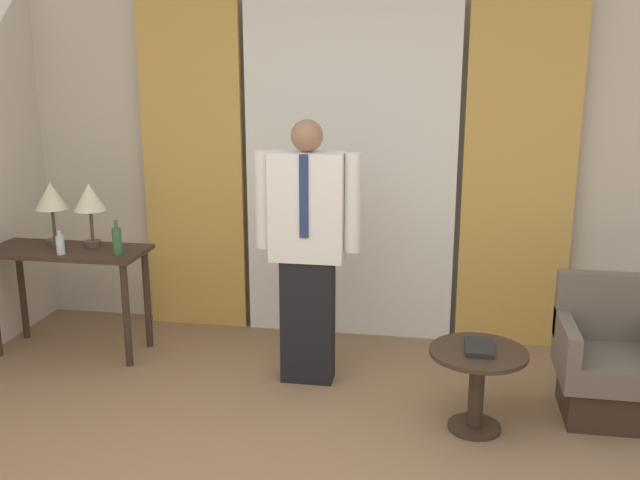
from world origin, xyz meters
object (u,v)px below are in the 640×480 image
Objects in this scene: table_lamp_left at (51,198)px; bottle_by_lamp at (117,241)px; armchair at (608,366)px; book at (479,347)px; desk at (69,268)px; bottle_near_edge at (60,245)px; table_lamp_right at (90,200)px; side_table at (477,376)px; person at (307,244)px.

table_lamp_left is 0.65m from bottle_by_lamp.
armchair is 3.24× the size of book.
armchair is at bearing -5.30° from desk.
desk is 1.36× the size of armchair.
desk is at bearing 103.71° from bottle_near_edge.
table_lamp_right is 0.38m from bottle_near_edge.
bottle_by_lamp is 0.43× the size of side_table.
person reaches higher than table_lamp_left.
bottle_by_lamp is at bearing 175.95° from person.
person reaches higher than armchair.
side_table is at bearing -97.67° from book.
table_lamp_right is at bearing 170.23° from person.
desk is at bearing 174.38° from person.
armchair is (3.63, -0.34, -0.33)m from desk.
table_lamp_left is 3.16m from book.
bottle_by_lamp is at bearing -33.68° from table_lamp_right.
desk is 0.49m from bottle_by_lamp.
table_lamp_right reaches higher than bottle_near_edge.
book reaches higher than side_table.
person reaches higher than bottle_near_edge.
bottle_near_edge is (0.03, -0.14, 0.21)m from desk.
bottle_by_lamp is 0.29× the size of armchair.
table_lamp_right is at bearing 65.02° from bottle_near_edge.
book is (2.43, -0.57, -0.37)m from bottle_by_lamp.
bottle_by_lamp is at bearing 166.72° from book.
bottle_near_edge is at bearing 169.50° from side_table.
armchair is at bearing 22.10° from book.
book is (0.00, 0.01, 0.17)m from side_table.
table_lamp_left is 1.79× the size of book.
bottle_by_lamp is (0.28, -0.18, -0.24)m from table_lamp_right.
table_lamp_left is at bearing 165.83° from book.
table_lamp_right is 2.92m from side_table.
table_lamp_right is 0.82× the size of side_table.
armchair is (3.21, -0.26, -0.57)m from bottle_by_lamp.
person reaches higher than bottle_by_lamp.
person reaches higher than book.
bottle_near_edge is at bearing 169.68° from book.
desk is at bearing 174.70° from armchair.
desk is 1.81m from person.
desk reaches higher than book.
table_lamp_right is at bearing 164.18° from side_table.
table_lamp_right reaches higher than desk.
bottle_near_edge is at bearing -171.32° from bottle_by_lamp.
side_table is (2.43, -0.58, -0.54)m from bottle_by_lamp.
person is at bearing -5.62° from desk.
table_lamp_left reaches higher than book.
armchair is at bearing -5.00° from person.
book is (-0.78, -0.32, 0.19)m from armchair.
table_lamp_left reaches higher than bottle_by_lamp.
armchair is 1.49× the size of side_table.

